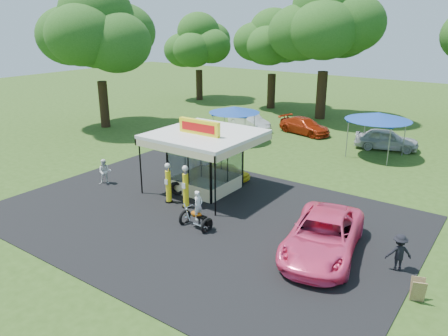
{
  "coord_description": "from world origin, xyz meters",
  "views": [
    {
      "loc": [
        12.31,
        -13.4,
        9.31
      ],
      "look_at": [
        -0.02,
        4.0,
        1.99
      ],
      "focal_mm": 35.0,
      "sensor_mm": 36.0,
      "label": 1
    }
  ],
  "objects_px": {
    "pink_sedan": "(323,236)",
    "tent_east": "(378,117)",
    "a_frame_sign": "(418,290)",
    "spectator_east_a": "(399,253)",
    "gas_station_kiosk": "(205,160)",
    "motorcycle": "(197,213)",
    "bg_car_b": "(305,126)",
    "tent_west": "(234,110)",
    "bg_car_c": "(386,139)",
    "bg_car_a": "(249,121)",
    "gas_pump_left": "(168,184)",
    "gas_pump_right": "(186,188)",
    "spectator_west": "(105,172)",
    "kiosk_car": "(228,171)"
  },
  "relations": [
    {
      "from": "gas_station_kiosk",
      "to": "bg_car_c",
      "type": "bearing_deg",
      "value": 67.21
    },
    {
      "from": "gas_pump_left",
      "to": "tent_west",
      "type": "height_order",
      "value": "tent_west"
    },
    {
      "from": "pink_sedan",
      "to": "tent_east",
      "type": "relative_size",
      "value": 1.3
    },
    {
      "from": "tent_west",
      "to": "motorcycle",
      "type": "bearing_deg",
      "value": -62.23
    },
    {
      "from": "pink_sedan",
      "to": "bg_car_b",
      "type": "relative_size",
      "value": 1.26
    },
    {
      "from": "pink_sedan",
      "to": "gas_station_kiosk",
      "type": "bearing_deg",
      "value": 149.4
    },
    {
      "from": "bg_car_c",
      "to": "spectator_east_a",
      "type": "bearing_deg",
      "value": -177.66
    },
    {
      "from": "bg_car_b",
      "to": "gas_pump_right",
      "type": "bearing_deg",
      "value": -161.1
    },
    {
      "from": "pink_sedan",
      "to": "spectator_west",
      "type": "bearing_deg",
      "value": 167.79
    },
    {
      "from": "gas_pump_right",
      "to": "spectator_east_a",
      "type": "xyz_separation_m",
      "value": [
        10.52,
        0.2,
        -0.35
      ]
    },
    {
      "from": "gas_pump_right",
      "to": "a_frame_sign",
      "type": "distance_m",
      "value": 11.73
    },
    {
      "from": "kiosk_car",
      "to": "spectator_west",
      "type": "bearing_deg",
      "value": 132.28
    },
    {
      "from": "motorcycle",
      "to": "spectator_west",
      "type": "relative_size",
      "value": 1.28
    },
    {
      "from": "spectator_east_a",
      "to": "gas_pump_left",
      "type": "bearing_deg",
      "value": -32.76
    },
    {
      "from": "a_frame_sign",
      "to": "tent_west",
      "type": "distance_m",
      "value": 21.84
    },
    {
      "from": "a_frame_sign",
      "to": "spectator_east_a",
      "type": "relative_size",
      "value": 0.55
    },
    {
      "from": "motorcycle",
      "to": "bg_car_a",
      "type": "xyz_separation_m",
      "value": [
        -8.38,
        17.78,
        -0.02
      ]
    },
    {
      "from": "spectator_east_a",
      "to": "pink_sedan",
      "type": "bearing_deg",
      "value": -24.04
    },
    {
      "from": "gas_pump_left",
      "to": "bg_car_c",
      "type": "height_order",
      "value": "gas_pump_left"
    },
    {
      "from": "gas_pump_right",
      "to": "motorcycle",
      "type": "height_order",
      "value": "gas_pump_right"
    },
    {
      "from": "gas_station_kiosk",
      "to": "kiosk_car",
      "type": "xyz_separation_m",
      "value": [
        -0.0,
        2.21,
        -1.3
      ]
    },
    {
      "from": "spectator_west",
      "to": "motorcycle",
      "type": "bearing_deg",
      "value": -54.95
    },
    {
      "from": "gas_pump_right",
      "to": "spectator_west",
      "type": "relative_size",
      "value": 1.51
    },
    {
      "from": "a_frame_sign",
      "to": "kiosk_car",
      "type": "bearing_deg",
      "value": 132.83
    },
    {
      "from": "spectator_east_a",
      "to": "motorcycle",
      "type": "bearing_deg",
      "value": -22.57
    },
    {
      "from": "bg_car_b",
      "to": "tent_west",
      "type": "bearing_deg",
      "value": 159.91
    },
    {
      "from": "pink_sedan",
      "to": "spectator_east_a",
      "type": "xyz_separation_m",
      "value": [
        2.91,
        0.5,
        -0.05
      ]
    },
    {
      "from": "motorcycle",
      "to": "pink_sedan",
      "type": "distance_m",
      "value": 5.79
    },
    {
      "from": "a_frame_sign",
      "to": "tent_east",
      "type": "bearing_deg",
      "value": 91.6
    },
    {
      "from": "bg_car_a",
      "to": "bg_car_b",
      "type": "distance_m",
      "value": 4.9
    },
    {
      "from": "gas_pump_left",
      "to": "spectator_west",
      "type": "bearing_deg",
      "value": -178.77
    },
    {
      "from": "gas_pump_right",
      "to": "bg_car_c",
      "type": "height_order",
      "value": "gas_pump_right"
    },
    {
      "from": "bg_car_a",
      "to": "bg_car_b",
      "type": "relative_size",
      "value": 0.97
    },
    {
      "from": "pink_sedan",
      "to": "bg_car_c",
      "type": "relative_size",
      "value": 1.3
    },
    {
      "from": "gas_pump_right",
      "to": "bg_car_b",
      "type": "distance_m",
      "value": 17.72
    },
    {
      "from": "motorcycle",
      "to": "a_frame_sign",
      "type": "distance_m",
      "value": 9.68
    },
    {
      "from": "tent_east",
      "to": "bg_car_c",
      "type": "bearing_deg",
      "value": 86.09
    },
    {
      "from": "tent_west",
      "to": "tent_east",
      "type": "height_order",
      "value": "tent_east"
    },
    {
      "from": "tent_east",
      "to": "a_frame_sign",
      "type": "bearing_deg",
      "value": -68.03
    },
    {
      "from": "gas_pump_right",
      "to": "pink_sedan",
      "type": "xyz_separation_m",
      "value": [
        7.61,
        -0.3,
        -0.3
      ]
    },
    {
      "from": "bg_car_c",
      "to": "spectator_west",
      "type": "bearing_deg",
      "value": 131.07
    },
    {
      "from": "bg_car_b",
      "to": "tent_west",
      "type": "height_order",
      "value": "tent_west"
    },
    {
      "from": "pink_sedan",
      "to": "tent_east",
      "type": "xyz_separation_m",
      "value": [
        -2.48,
        14.95,
        2.05
      ]
    },
    {
      "from": "gas_station_kiosk",
      "to": "spectator_east_a",
      "type": "relative_size",
      "value": 3.52
    },
    {
      "from": "spectator_west",
      "to": "gas_pump_right",
      "type": "bearing_deg",
      "value": -44.15
    },
    {
      "from": "motorcycle",
      "to": "bg_car_a",
      "type": "bearing_deg",
      "value": 118.86
    },
    {
      "from": "spectator_east_a",
      "to": "bg_car_a",
      "type": "distance_m",
      "value": 23.37
    },
    {
      "from": "spectator_west",
      "to": "spectator_east_a",
      "type": "height_order",
      "value": "spectator_west"
    },
    {
      "from": "pink_sedan",
      "to": "tent_west",
      "type": "height_order",
      "value": "tent_west"
    },
    {
      "from": "spectator_east_a",
      "to": "tent_east",
      "type": "distance_m",
      "value": 15.56
    }
  ]
}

